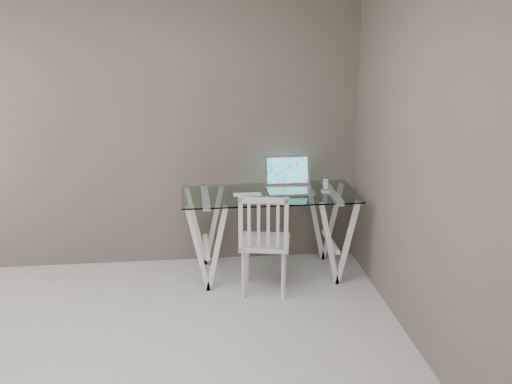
% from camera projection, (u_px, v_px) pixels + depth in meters
% --- Properties ---
extents(room, '(4.50, 4.52, 2.71)m').
position_uv_depth(room, '(88.00, 122.00, 3.36)').
color(room, '#BAB7B2').
rests_on(room, ground).
extents(desk, '(1.50, 0.70, 0.75)m').
position_uv_depth(desk, '(269.00, 233.00, 5.60)').
color(desk, silver).
rests_on(desk, ground).
extents(chair, '(0.47, 0.47, 0.87)m').
position_uv_depth(chair, '(264.00, 239.00, 5.18)').
color(chair, silver).
rests_on(chair, ground).
extents(laptop, '(0.40, 0.35, 0.28)m').
position_uv_depth(laptop, '(289.00, 182.00, 5.59)').
color(laptop, '#BBBBC0').
rests_on(laptop, desk).
extents(keyboard, '(0.25, 0.11, 0.01)m').
position_uv_depth(keyboard, '(247.00, 195.00, 5.43)').
color(keyboard, silver).
rests_on(keyboard, desk).
extents(mouse, '(0.11, 0.06, 0.03)m').
position_uv_depth(mouse, '(276.00, 201.00, 5.21)').
color(mouse, white).
rests_on(mouse, desk).
extents(phone_dock, '(0.07, 0.07, 0.12)m').
position_uv_depth(phone_dock, '(325.00, 188.00, 5.52)').
color(phone_dock, white).
rests_on(phone_dock, desk).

